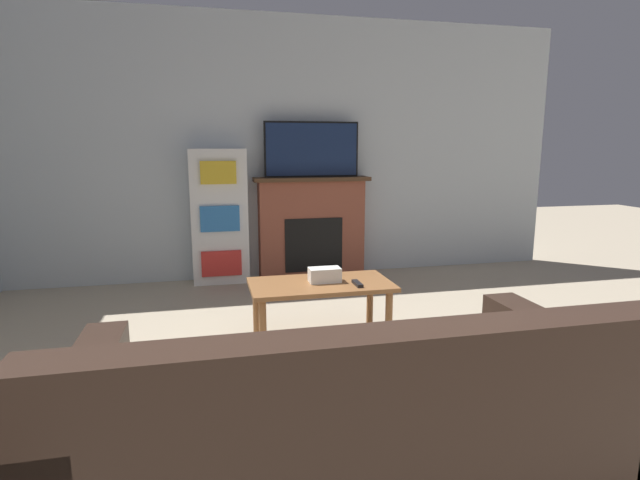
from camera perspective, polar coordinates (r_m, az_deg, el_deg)
name	(u,v)px	position (r m, az deg, el deg)	size (l,w,h in m)	color
wall_back	(274,150)	(5.33, -5.30, 10.25)	(6.37, 0.06, 2.70)	silver
fireplace	(312,227)	(5.32, -0.96, 1.51)	(1.22, 0.28, 1.07)	brown
tv	(312,149)	(5.23, -0.95, 10.31)	(0.99, 0.03, 0.57)	black
couch	(351,450)	(1.98, 3.56, -22.82)	(1.96, 0.95, 0.88)	black
coffee_table	(321,291)	(3.50, 0.08, -5.87)	(0.99, 0.52, 0.45)	brown
tissue_box	(325,275)	(3.49, 0.54, -4.00)	(0.22, 0.12, 0.10)	white
remote_control	(357,284)	(3.43, 4.30, -4.99)	(0.04, 0.15, 0.02)	black
bookshelf	(220,217)	(5.16, -11.41, 2.59)	(0.56, 0.29, 1.36)	white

